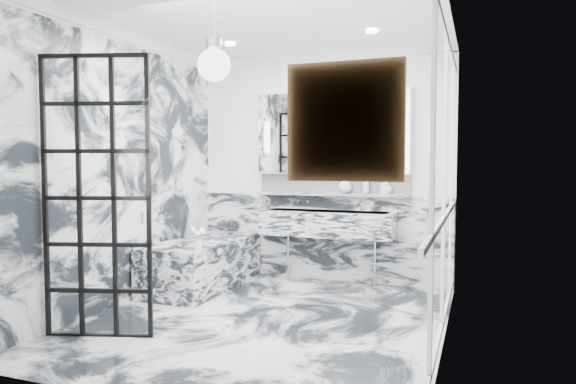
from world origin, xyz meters
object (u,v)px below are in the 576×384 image
at_px(crittall_door, 97,198).
at_px(bathtub, 203,263).
at_px(trough_sink, 327,223).
at_px(mirror_cabinet, 332,133).

distance_m(crittall_door, bathtub, 2.02).
distance_m(trough_sink, mirror_cabinet, 1.10).
relative_size(crittall_door, bathtub, 1.41).
distance_m(crittall_door, mirror_cabinet, 3.01).
distance_m(trough_sink, bathtub, 1.55).
height_order(trough_sink, mirror_cabinet, mirror_cabinet).
distance_m(mirror_cabinet, bathtub, 2.20).
relative_size(crittall_door, mirror_cabinet, 1.23).
bearing_deg(bathtub, crittall_door, -88.26).
bearing_deg(crittall_door, mirror_cabinet, 47.04).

